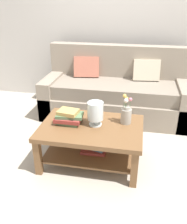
{
  "coord_description": "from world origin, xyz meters",
  "views": [
    {
      "loc": [
        0.48,
        -2.65,
        1.77
      ],
      "look_at": [
        -0.0,
        -0.18,
        0.56
      ],
      "focal_mm": 39.39,
      "sensor_mm": 36.0,
      "label": 1
    }
  ],
  "objects_px": {
    "couch": "(116,93)",
    "glass_hurricane_vase": "(95,112)",
    "flower_pitcher": "(126,114)",
    "coffee_table": "(91,136)",
    "book_stack_main": "(69,117)"
  },
  "relations": [
    {
      "from": "couch",
      "to": "glass_hurricane_vase",
      "type": "relative_size",
      "value": 8.23
    },
    {
      "from": "coffee_table",
      "to": "book_stack_main",
      "type": "bearing_deg",
      "value": 174.31
    },
    {
      "from": "coffee_table",
      "to": "flower_pitcher",
      "type": "height_order",
      "value": "flower_pitcher"
    },
    {
      "from": "book_stack_main",
      "to": "glass_hurricane_vase",
      "type": "height_order",
      "value": "glass_hurricane_vase"
    },
    {
      "from": "coffee_table",
      "to": "flower_pitcher",
      "type": "distance_m",
      "value": 0.47
    },
    {
      "from": "book_stack_main",
      "to": "flower_pitcher",
      "type": "bearing_deg",
      "value": 11.02
    },
    {
      "from": "coffee_table",
      "to": "glass_hurricane_vase",
      "type": "height_order",
      "value": "glass_hurricane_vase"
    },
    {
      "from": "glass_hurricane_vase",
      "to": "flower_pitcher",
      "type": "bearing_deg",
      "value": 18.98
    },
    {
      "from": "book_stack_main",
      "to": "flower_pitcher",
      "type": "relative_size",
      "value": 0.9
    },
    {
      "from": "flower_pitcher",
      "to": "book_stack_main",
      "type": "bearing_deg",
      "value": -168.98
    },
    {
      "from": "couch",
      "to": "book_stack_main",
      "type": "height_order",
      "value": "couch"
    },
    {
      "from": "glass_hurricane_vase",
      "to": "coffee_table",
      "type": "bearing_deg",
      "value": -139.2
    },
    {
      "from": "couch",
      "to": "glass_hurricane_vase",
      "type": "distance_m",
      "value": 1.31
    },
    {
      "from": "book_stack_main",
      "to": "flower_pitcher",
      "type": "distance_m",
      "value": 0.64
    },
    {
      "from": "couch",
      "to": "glass_hurricane_vase",
      "type": "xyz_separation_m",
      "value": [
        -0.09,
        -1.28,
        0.26
      ]
    }
  ]
}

